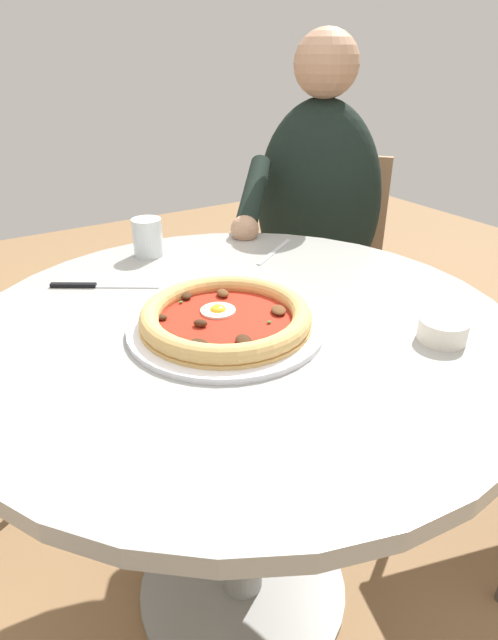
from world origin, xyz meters
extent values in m
cube|color=olive|center=(0.00, 0.00, -0.01)|extent=(6.00, 6.00, 0.02)
cylinder|color=#999993|center=(0.00, 0.00, 0.70)|extent=(0.95, 0.95, 0.03)
cylinder|color=gray|center=(0.00, 0.00, 0.35)|extent=(0.09, 0.09, 0.67)
cylinder|color=gray|center=(0.00, 0.00, 0.01)|extent=(0.48, 0.48, 0.02)
cylinder|color=white|center=(-0.04, -0.02, 0.72)|extent=(0.33, 0.33, 0.01)
cylinder|color=tan|center=(-0.04, -0.02, 0.73)|extent=(0.28, 0.28, 0.01)
torus|color=tan|center=(-0.04, -0.02, 0.75)|extent=(0.28, 0.28, 0.03)
cylinder|color=#A82314|center=(-0.04, -0.02, 0.74)|extent=(0.26, 0.26, 0.00)
cylinder|color=white|center=(-0.04, 0.01, 0.74)|extent=(0.06, 0.06, 0.00)
ellipsoid|color=yellow|center=(-0.04, 0.01, 0.74)|extent=(0.03, 0.03, 0.02)
ellipsoid|color=#3D2314|center=(-0.12, -0.07, 0.74)|extent=(0.03, 0.04, 0.01)
ellipsoid|color=#3D2314|center=(-0.06, -0.10, 0.74)|extent=(0.03, 0.04, 0.01)
ellipsoid|color=#3D2314|center=(-0.06, 0.09, 0.74)|extent=(0.03, 0.03, 0.01)
ellipsoid|color=#3D2314|center=(-0.13, 0.04, 0.74)|extent=(0.02, 0.02, 0.01)
ellipsoid|color=#3D2314|center=(-0.09, -0.02, 0.74)|extent=(0.03, 0.03, 0.01)
ellipsoid|color=brown|center=(0.00, 0.06, 0.74)|extent=(0.02, 0.03, 0.01)
ellipsoid|color=brown|center=(0.05, -0.05, 0.74)|extent=(0.04, 0.04, 0.01)
ellipsoid|color=#2D6B28|center=(-0.08, 0.07, 0.74)|extent=(0.01, 0.01, 0.00)
ellipsoid|color=#2D6B28|center=(-0.05, 0.03, 0.74)|extent=(0.01, 0.01, 0.00)
ellipsoid|color=#2D6B28|center=(0.01, -0.07, 0.74)|extent=(0.01, 0.01, 0.00)
cylinder|color=silver|center=(-0.01, 0.38, 0.76)|extent=(0.07, 0.07, 0.08)
cylinder|color=silver|center=(-0.01, 0.38, 0.73)|extent=(0.06, 0.06, 0.03)
cube|color=silver|center=(-0.12, 0.23, 0.72)|extent=(0.11, 0.08, 0.00)
cube|color=black|center=(-0.21, 0.29, 0.72)|extent=(0.08, 0.06, 0.01)
cylinder|color=white|center=(0.24, -0.23, 0.74)|extent=(0.08, 0.08, 0.04)
cylinder|color=olive|center=(0.24, -0.23, 0.75)|extent=(0.06, 0.06, 0.01)
cube|color=#BCBCC1|center=(0.24, 0.24, 0.72)|extent=(0.16, 0.11, 0.00)
cube|color=#282833|center=(0.55, 0.48, 0.23)|extent=(0.43, 0.44, 0.45)
ellipsoid|color=black|center=(0.55, 0.48, 0.74)|extent=(0.40, 0.42, 0.57)
sphere|color=tan|center=(0.55, 0.48, 1.10)|extent=(0.17, 0.17, 0.17)
cylinder|color=black|center=(0.31, 0.44, 0.79)|extent=(0.22, 0.22, 0.18)
sphere|color=tan|center=(0.24, 0.37, 0.74)|extent=(0.07, 0.07, 0.07)
cube|color=#957050|center=(0.59, 0.51, 0.44)|extent=(0.59, 0.59, 0.02)
cube|color=#957050|center=(0.74, 0.64, 0.64)|extent=(0.27, 0.30, 0.38)
cylinder|color=#8E6B4C|center=(0.32, 0.53, 0.22)|extent=(0.02, 0.02, 0.43)
cylinder|color=#8E6B4C|center=(0.57, 0.24, 0.22)|extent=(0.02, 0.02, 0.43)
cylinder|color=#8E6B4C|center=(0.61, 0.78, 0.22)|extent=(0.02, 0.02, 0.43)
cylinder|color=#8E6B4C|center=(0.86, 0.49, 0.22)|extent=(0.02, 0.02, 0.43)
cylinder|color=#4C4742|center=(-0.26, 0.60, 0.22)|extent=(0.02, 0.02, 0.43)
cylinder|color=#4C4742|center=(0.60, 0.03, 0.23)|extent=(0.02, 0.02, 0.47)
camera|label=1|loc=(-0.41, -0.68, 1.14)|focal=29.19mm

